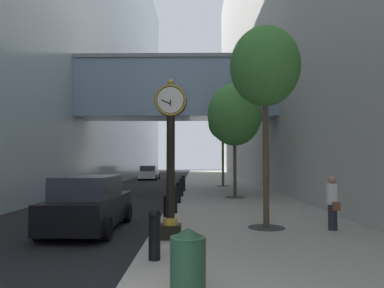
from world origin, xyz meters
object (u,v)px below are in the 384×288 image
(car_white_mid, at_px, (149,173))
(bollard_fifth, at_px, (181,186))
(bollard_sixth, at_px, (183,183))
(bollard_third, at_px, (174,199))
(street_tree_near, at_px, (265,68))
(street_clock, at_px, (171,151))
(pedestrian_walking, at_px, (333,202))
(bollard_nearest, at_px, (155,233))
(street_tree_mid_near, at_px, (234,115))
(street_tree_mid_far, at_px, (223,123))
(bollard_fourth, at_px, (178,191))
(trash_bin, at_px, (188,263))
(bollard_second, at_px, (167,210))
(car_black_near, at_px, (89,204))

(car_white_mid, bearing_deg, bollard_fifth, -77.65)
(bollard_sixth, bearing_deg, bollard_third, -90.00)
(street_tree_near, bearing_deg, street_clock, -151.27)
(bollard_third, distance_m, pedestrian_walking, 5.89)
(bollard_nearest, relative_size, bollard_third, 1.00)
(bollard_fifth, distance_m, street_tree_mid_near, 5.00)
(bollard_fifth, relative_size, street_tree_mid_far, 0.16)
(bollard_third, relative_size, bollard_sixth, 1.00)
(street_clock, distance_m, bollard_sixth, 14.57)
(street_clock, xyz_separation_m, car_white_mid, (-4.68, 31.71, -1.65))
(car_white_mid, bearing_deg, street_clock, -81.61)
(street_tree_near, bearing_deg, bollard_fourth, 115.04)
(bollard_fourth, bearing_deg, street_clock, -88.69)
(bollard_third, distance_m, street_tree_near, 6.05)
(trash_bin, bearing_deg, street_clock, 97.45)
(bollard_nearest, distance_m, street_tree_near, 6.34)
(trash_bin, bearing_deg, bollard_second, 97.61)
(street_tree_mid_near, bearing_deg, street_clock, -104.81)
(bollard_second, height_order, street_tree_mid_near, street_tree_mid_near)
(pedestrian_walking, bearing_deg, car_black_near, 175.72)
(bollard_third, relative_size, street_tree_near, 0.17)
(bollard_nearest, relative_size, bollard_fourth, 1.00)
(bollard_fourth, bearing_deg, street_tree_mid_near, 41.94)
(bollard_fourth, bearing_deg, street_tree_mid_far, 75.75)
(car_white_mid, bearing_deg, street_tree_mid_near, -70.60)
(car_black_near, height_order, car_white_mid, car_black_near)
(car_black_near, xyz_separation_m, car_white_mid, (-2.05, 29.98, -0.05))
(street_tree_mid_far, bearing_deg, street_clock, -98.11)
(bollard_third, xyz_separation_m, bollard_sixth, (0.00, 9.91, 0.00))
(car_white_mid, bearing_deg, pedestrian_walking, -73.01)
(bollard_nearest, bearing_deg, bollard_fourth, 90.00)
(bollard_second, distance_m, bollard_third, 3.30)
(street_clock, height_order, street_tree_mid_near, street_tree_mid_near)
(bollard_fourth, height_order, bollard_sixth, same)
(bollard_fifth, distance_m, street_tree_mid_far, 9.92)
(street_tree_mid_near, height_order, street_tree_mid_far, street_tree_mid_far)
(pedestrian_walking, xyz_separation_m, car_white_mid, (-9.32, 30.53, -0.19))
(street_clock, relative_size, car_black_near, 0.93)
(bollard_nearest, bearing_deg, trash_bin, -71.44)
(street_clock, relative_size, bollard_second, 3.98)
(street_tree_near, xyz_separation_m, car_white_mid, (-7.46, 30.18, -4.23))
(street_clock, height_order, pedestrian_walking, street_clock)
(bollard_fourth, xyz_separation_m, street_tree_mid_far, (2.96, 11.66, 4.45))
(bollard_sixth, relative_size, trash_bin, 1.00)
(car_black_near, bearing_deg, street_tree_near, -2.15)
(bollard_nearest, relative_size, pedestrian_walking, 0.66)
(car_white_mid, bearing_deg, bollard_fourth, -79.31)
(street_clock, height_order, car_white_mid, street_clock)
(bollard_third, bearing_deg, car_black_near, -130.95)
(bollard_second, height_order, street_tree_near, street_tree_near)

